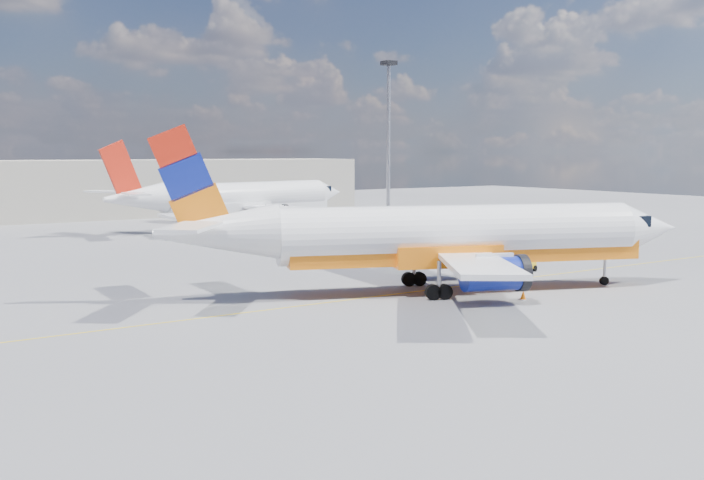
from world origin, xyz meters
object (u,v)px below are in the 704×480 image
second_jet (240,199)px  gse_tug (520,261)px  main_jet (441,237)px  traffic_cone (523,295)px

second_jet → gse_tug: 44.91m
main_jet → traffic_cone: size_ratio=59.17×
second_jet → traffic_cone: size_ratio=57.32×
traffic_cone → gse_tug: bearing=45.5°
second_jet → main_jet: bearing=-109.5°
second_jet → gse_tug: size_ratio=12.48×
second_jet → traffic_cone: bearing=-106.0°
second_jet → traffic_cone: 53.34m
main_jet → gse_tug: main_jet is taller
gse_tug → traffic_cone: gse_tug is taller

